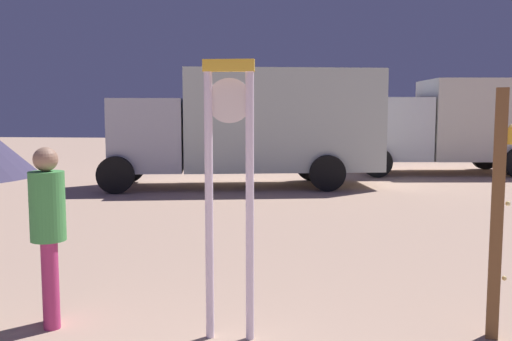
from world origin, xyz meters
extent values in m
cylinder|color=white|center=(-0.09, 2.96, 1.14)|extent=(0.07, 0.07, 2.28)
cylinder|color=white|center=(0.25, 2.96, 1.14)|extent=(0.07, 0.07, 2.28)
cube|color=yellow|center=(0.08, 2.96, 2.33)|extent=(0.43, 0.09, 0.10)
cylinder|color=white|center=(0.08, 2.99, 2.04)|extent=(0.38, 0.04, 0.37)
cube|color=black|center=(0.08, 3.02, 2.04)|extent=(0.02, 0.01, 0.08)
cube|color=black|center=(0.08, 3.02, 2.04)|extent=(0.14, 0.01, 0.03)
cube|color=brown|center=(2.34, 3.21, 1.08)|extent=(0.12, 0.12, 2.15)
sphere|color=#FFDD82|center=(2.41, 3.19, 0.54)|extent=(0.04, 0.04, 0.04)
sphere|color=#FFED95|center=(2.41, 3.19, 1.18)|extent=(0.04, 0.04, 0.04)
sphere|color=#FFEB88|center=(2.41, 3.19, 1.83)|extent=(0.04, 0.04, 0.04)
cylinder|color=#BB336A|center=(-1.56, 3.00, 0.40)|extent=(0.15, 0.15, 0.79)
cylinder|color=#BB336A|center=(-1.63, 3.14, 0.40)|extent=(0.15, 0.15, 0.79)
cylinder|color=#46974B|center=(-1.59, 3.07, 1.11)|extent=(0.31, 0.31, 0.63)
sphere|color=#A2785E|center=(-1.59, 3.07, 1.53)|extent=(0.22, 0.22, 0.22)
cube|color=silver|center=(-0.13, 13.03, 1.75)|extent=(5.35, 3.02, 2.59)
cube|color=silver|center=(-3.54, 12.37, 1.37)|extent=(2.16, 2.31, 1.84)
cube|color=black|center=(-4.44, 12.20, 1.74)|extent=(0.35, 1.66, 0.81)
cylinder|color=black|center=(-4.41, 13.30, 0.45)|extent=(0.93, 0.42, 0.90)
cylinder|color=black|center=(-4.00, 11.19, 0.45)|extent=(0.93, 0.42, 0.90)
cylinder|color=black|center=(0.67, 14.28, 0.45)|extent=(0.93, 0.42, 0.90)
cylinder|color=black|center=(1.08, 12.17, 0.45)|extent=(0.93, 0.42, 0.90)
cube|color=silver|center=(6.29, 16.93, 1.71)|extent=(4.31, 2.82, 2.53)
cube|color=white|center=(3.23, 16.58, 1.43)|extent=(2.25, 2.46, 1.96)
cube|color=black|center=(2.22, 16.46, 1.82)|extent=(0.25, 1.88, 0.86)
cylinder|color=black|center=(2.34, 17.68, 0.45)|extent=(0.92, 0.35, 0.90)
cylinder|color=black|center=(2.62, 15.30, 0.45)|extent=(0.92, 0.35, 0.90)
cylinder|color=black|center=(6.58, 18.18, 0.45)|extent=(0.92, 0.35, 0.90)
camera|label=1|loc=(0.81, -1.62, 1.94)|focal=38.95mm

